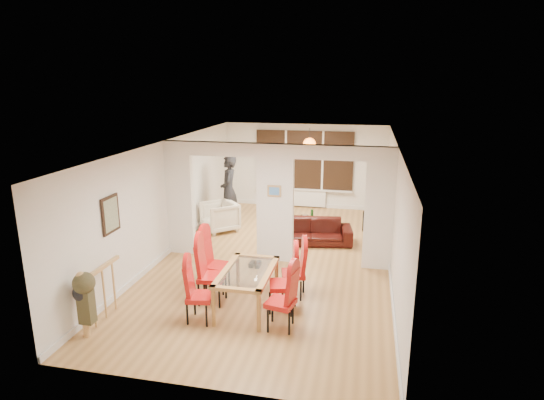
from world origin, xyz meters
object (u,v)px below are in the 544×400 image
(sofa, at_px, (310,231))
(armchair, at_px, (220,216))
(dining_chair_ra, at_px, (281,298))
(dining_table, at_px, (247,289))
(bowl, at_px, (304,217))
(television, at_px, (368,216))
(dining_chair_lc, at_px, (216,262))
(coffee_table, at_px, (305,222))
(dining_chair_la, at_px, (200,292))
(dining_chair_lb, at_px, (212,272))
(dining_chair_rc, at_px, (293,270))
(bottle, at_px, (312,214))
(dining_chair_rb, at_px, (283,280))
(person, at_px, (229,190))

(sofa, xyz_separation_m, armchair, (-2.48, 0.43, 0.10))
(dining_chair_ra, bearing_deg, dining_table, 154.38)
(dining_table, xyz_separation_m, armchair, (-1.82, 3.96, 0.03))
(armchair, bearing_deg, bowl, 70.98)
(armchair, xyz_separation_m, television, (3.85, 1.20, -0.11))
(sofa, relative_size, bowl, 8.58)
(dining_table, xyz_separation_m, dining_chair_lc, (-0.76, 0.58, 0.21))
(coffee_table, bearing_deg, dining_chair_lc, -104.56)
(armchair, distance_m, bowl, 2.33)
(dining_chair_la, xyz_separation_m, sofa, (1.31, 4.12, -0.22))
(dining_table, distance_m, dining_chair_lc, 0.98)
(dining_chair_lb, bearing_deg, dining_chair_rc, 16.05)
(dining_chair_rc, distance_m, bottle, 4.11)
(dining_chair_lb, xyz_separation_m, dining_chair_rc, (1.38, 0.55, -0.05))
(dining_chair_la, bearing_deg, dining_chair_rb, 16.95)
(dining_chair_lb, distance_m, dining_chair_rc, 1.49)
(sofa, bearing_deg, dining_chair_rb, -99.49)
(dining_chair_lc, height_order, person, person)
(dining_chair_la, xyz_separation_m, television, (2.68, 5.74, -0.24))
(dining_chair_lc, bearing_deg, bottle, 78.54)
(dining_chair_lc, bearing_deg, television, 64.69)
(dining_chair_ra, xyz_separation_m, bottle, (-0.15, 5.27, -0.15))
(television, relative_size, bottle, 3.25)
(person, relative_size, bottle, 6.46)
(dining_chair_lb, height_order, bowl, dining_chair_lb)
(person, bearing_deg, sofa, 52.15)
(person, bearing_deg, dining_chair_la, -2.37)
(dining_chair_lb, bearing_deg, dining_chair_lc, 94.78)
(dining_chair_rc, distance_m, bowl, 4.26)
(sofa, distance_m, bottle, 1.21)
(dining_chair_lc, relative_size, bottle, 3.83)
(dining_chair_rb, height_order, dining_chair_rc, dining_chair_rb)
(dining_chair_rc, relative_size, armchair, 1.22)
(dining_chair_la, distance_m, dining_chair_lc, 1.17)
(dining_chair_lb, xyz_separation_m, dining_chair_rb, (1.29, -0.04, -0.01))
(dining_chair_rc, height_order, person, person)
(dining_chair_la, bearing_deg, armchair, 95.11)
(sofa, xyz_separation_m, bottle, (-0.11, 1.20, 0.08))
(armchair, height_order, bowl, armchair)
(television, bearing_deg, armchair, 131.39)
(dining_chair_la, xyz_separation_m, dining_chair_lc, (-0.11, 1.17, 0.05))
(dining_chair_lb, xyz_separation_m, coffee_table, (1.01, 4.74, -0.46))
(dining_table, height_order, television, dining_table)
(dining_chair_lb, xyz_separation_m, sofa, (1.33, 3.45, -0.28))
(dining_chair_rb, bearing_deg, dining_chair_rc, 67.82)
(person, bearing_deg, dining_chair_ra, 11.20)
(person, bearing_deg, dining_chair_rc, 17.52)
(dining_chair_rb, bearing_deg, television, 61.00)
(dining_chair_la, distance_m, dining_chair_rb, 1.42)
(dining_chair_ra, distance_m, dining_chair_rb, 0.59)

